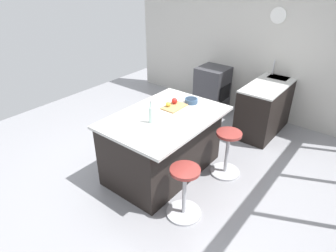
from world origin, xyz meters
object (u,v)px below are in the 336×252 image
stool_by_window (227,154)px  oven_range (212,88)px  stool_middle (184,193)px  cutting_board (174,107)px  kitchen_island (163,144)px  apple_red (174,101)px  water_bottle (151,114)px  apple_yellow (168,104)px  fruit_bowl (191,100)px

stool_by_window → oven_range: bearing=-143.8°
stool_middle → cutting_board: cutting_board is taller
oven_range → kitchen_island: (2.41, 0.61, 0.03)m
stool_by_window → cutting_board: 1.04m
oven_range → kitchen_island: bearing=14.1°
kitchen_island → apple_red: 0.65m
cutting_board → water_bottle: water_bottle is taller
apple_red → water_bottle: 0.64m
apple_yellow → fruit_bowl: 0.38m
stool_by_window → water_bottle: bearing=-43.3°
water_bottle → apple_yellow: bearing=-167.8°
stool_middle → fruit_bowl: fruit_bowl is taller
stool_by_window → water_bottle: (0.79, -0.75, 0.73)m
stool_middle → water_bottle: (-0.27, -0.75, 0.73)m
kitchen_island → stool_middle: size_ratio=2.44×
apple_yellow → fruit_bowl: (-0.35, 0.16, -0.02)m
stool_middle → apple_red: (-0.90, -0.84, 0.68)m
cutting_board → apple_red: 0.10m
cutting_board → stool_middle: bearing=43.8°
apple_red → fruit_bowl: size_ratio=0.45×
apple_red → stool_middle: bearing=43.2°
stool_by_window → stool_middle: (1.06, 0.00, 0.00)m
cutting_board → water_bottle: bearing=4.7°
oven_range → apple_yellow: 2.32m
fruit_bowl → stool_middle: bearing=31.9°
kitchen_island → water_bottle: water_bottle is taller
stool_by_window → water_bottle: 1.31m
kitchen_island → stool_middle: (0.53, 0.77, -0.15)m
apple_red → stool_by_window: bearing=101.1°
stool_by_window → kitchen_island: bearing=-55.4°
stool_by_window → stool_middle: size_ratio=1.00×
fruit_bowl → stool_by_window: bearing=86.4°
stool_by_window → water_bottle: size_ratio=2.23×
kitchen_island → apple_yellow: 0.57m
kitchen_island → stool_by_window: size_ratio=2.44×
apple_yellow → cutting_board: bearing=137.9°
apple_yellow → apple_red: (-0.14, 0.01, 0.01)m
stool_by_window → fruit_bowl: 0.95m
cutting_board → apple_yellow: apple_yellow is taller
stool_middle → cutting_board: bearing=-136.2°
kitchen_island → cutting_board: 0.56m
fruit_bowl → apple_yellow: bearing=-25.3°
kitchen_island → apple_yellow: apple_yellow is taller
oven_range → water_bottle: size_ratio=2.84×
apple_red → water_bottle: (0.63, 0.10, 0.06)m
stool_by_window → cutting_board: size_ratio=1.93×
oven_range → water_bottle: 2.82m
apple_red → water_bottle: water_bottle is taller
stool_middle → fruit_bowl: size_ratio=3.59×
kitchen_island → stool_by_window: kitchen_island is taller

